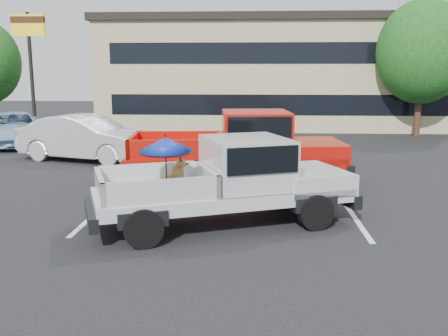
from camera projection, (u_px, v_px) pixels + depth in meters
The scene contains 11 objects.
ground at pixel (220, 233), 10.28m from camera, with size 90.00×90.00×0.00m, color black.
stripe_left at pixel (105, 205), 12.41m from camera, with size 0.12×5.00×0.01m, color silver.
stripe_right at pixel (349, 209), 12.07m from camera, with size 0.12×5.00×0.01m, color silver.
motel_building at pixel (276, 72), 30.12m from camera, with size 20.40×8.40×6.30m.
motel_sign at pixel (29, 42), 23.68m from camera, with size 1.60×0.22×6.00m.
tree_right at pixel (422, 52), 24.65m from camera, with size 4.46×4.46×6.78m.
tree_back at pixel (335, 53), 32.62m from camera, with size 4.68×4.68×7.11m.
silver_pickup at pixel (236, 176), 10.73m from camera, with size 6.01×3.87×2.06m.
red_pickup at pixel (249, 145), 14.48m from camera, with size 6.68×2.87×2.14m.
silver_sedan at pixel (86, 138), 18.44m from camera, with size 1.78×5.11×1.68m, color #ACAEB4.
blue_suv at pixel (14, 129), 22.42m from camera, with size 2.42×5.26×1.46m, color #87A9CA.
Camera 1 is at (0.66, -9.82, 3.28)m, focal length 40.00 mm.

